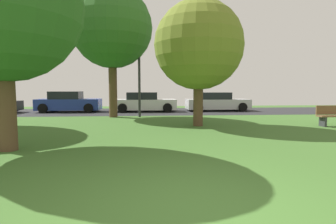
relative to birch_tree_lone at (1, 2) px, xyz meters
name	(u,v)px	position (x,y,z in m)	size (l,w,h in m)	color
ground_plane	(204,213)	(4.39, -3.98, -3.82)	(44.00, 44.00, 0.00)	#3D6628
road_strip	(156,111)	(4.39, 12.02, -3.82)	(44.00, 6.40, 0.01)	#28282B
birch_tree_lone	(1,2)	(0.00, 0.00, 0.00)	(4.08, 4.08, 5.88)	brown
oak_tree_center	(199,45)	(5.93, 4.26, -0.33)	(3.86, 3.86, 5.44)	brown
oak_tree_right	(112,28)	(1.76, 8.34, 1.24)	(4.58, 4.58, 7.38)	brown
parked_car_blue	(69,102)	(-1.82, 12.16, -3.16)	(4.31, 1.99, 1.45)	#233893
parked_car_white	(144,103)	(3.54, 12.03, -3.19)	(4.42, 2.04, 1.38)	white
parked_car_silver	(217,102)	(8.90, 12.21, -3.19)	(4.59, 2.09, 1.37)	#B7B7BC
park_bench	(335,116)	(11.91, 3.67, -3.36)	(1.60, 0.45, 0.90)	brown
street_lamp_post	(139,78)	(3.28, 8.22, -1.57)	(0.14, 0.14, 4.50)	#2D2D33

